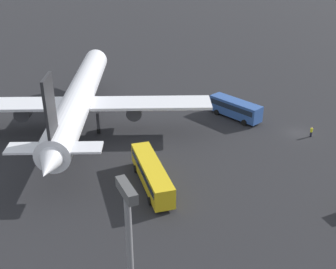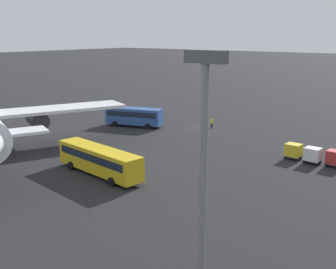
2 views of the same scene
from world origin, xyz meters
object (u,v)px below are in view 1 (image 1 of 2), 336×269
shuttle_bus_near (235,108)px  worker_person (311,132)px  shuttle_bus_far (152,173)px  airplane (79,98)px

shuttle_bus_near → worker_person: (-11.60, -7.19, -1.08)m
shuttle_bus_near → shuttle_bus_far: shuttle_bus_near is taller
shuttle_bus_far → worker_person: (2.79, -29.16, -1.06)m
shuttle_bus_near → shuttle_bus_far: (-14.39, 21.97, -0.03)m
airplane → shuttle_bus_near: airplane is taller
airplane → shuttle_bus_near: size_ratio=4.57×
airplane → worker_person: (-17.94, -33.36, -4.91)m
worker_person → airplane: bearing=61.7°
shuttle_bus_far → worker_person: size_ratio=7.56×
shuttle_bus_near → shuttle_bus_far: 26.26m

